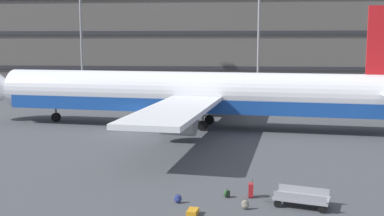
{
  "coord_description": "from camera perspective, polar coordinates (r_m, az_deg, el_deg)",
  "views": [
    {
      "loc": [
        9.04,
        -40.16,
        7.89
      ],
      "look_at": [
        6.04,
        -5.25,
        3.0
      ],
      "focal_mm": 44.45,
      "sensor_mm": 36.0,
      "label": 1
    }
  ],
  "objects": [
    {
      "name": "terminal_structure",
      "position": [
        94.39,
        -0.59,
        8.92
      ],
      "size": [
        171.26,
        16.18,
        18.99
      ],
      "color": "#605B56",
      "rests_on": "ground_plane"
    },
    {
      "name": "backpack_silver",
      "position": [
        23.84,
        -1.7,
        -10.86
      ],
      "size": [
        0.4,
        0.27,
        0.47
      ],
      "color": "navy",
      "rests_on": "ground_plane"
    },
    {
      "name": "suitcase_small",
      "position": [
        22.34,
        0.09,
        -12.38
      ],
      "size": [
        0.56,
        0.78,
        0.26
      ],
      "color": "orange",
      "rests_on": "ground_plane"
    },
    {
      "name": "backpack_teal",
      "position": [
        24.72,
        4.17,
        -10.2
      ],
      "size": [
        0.41,
        0.41,
        0.46
      ],
      "color": "#264C26",
      "rests_on": "ground_plane"
    },
    {
      "name": "baggage_cart",
      "position": [
        23.88,
        13.0,
        -10.48
      ],
      "size": [
        3.35,
        2.01,
        0.82
      ],
      "color": "gray",
      "rests_on": "ground_plane"
    },
    {
      "name": "light_mast_left",
      "position": [
        83.02,
        -13.27,
        11.99
      ],
      "size": [
        1.8,
        0.5,
        24.63
      ],
      "color": "gray",
      "rests_on": "ground_plane"
    },
    {
      "name": "ground_plane",
      "position": [
        41.91,
        -7.64,
        -2.98
      ],
      "size": [
        600.0,
        600.0,
        0.0
      ],
      "primitive_type": "plane",
      "color": "#424449"
    },
    {
      "name": "light_mast_center_left",
      "position": [
        79.06,
        8.05,
        11.73
      ],
      "size": [
        1.8,
        0.5,
        23.01
      ],
      "color": "gray",
      "rests_on": "ground_plane"
    },
    {
      "name": "airliner",
      "position": [
        43.89,
        0.4,
        1.62
      ],
      "size": [
        42.55,
        34.57,
        10.89
      ],
      "color": "silver",
      "rests_on": "ground_plane"
    },
    {
      "name": "suitcase_black",
      "position": [
        24.79,
        7.07,
        -9.73
      ],
      "size": [
        0.25,
        0.39,
        0.95
      ],
      "color": "#B21E23",
      "rests_on": "ground_plane"
    },
    {
      "name": "backpack_laid_flat",
      "position": [
        23.11,
        6.42,
        -11.46
      ],
      "size": [
        0.39,
        0.25,
        0.53
      ],
      "color": "gray",
      "rests_on": "ground_plane"
    }
  ]
}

